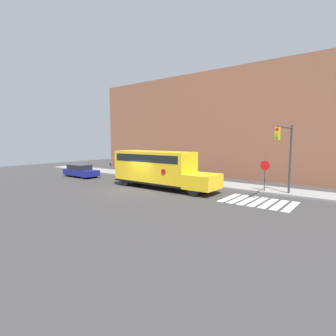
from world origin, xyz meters
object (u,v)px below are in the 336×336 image
at_px(school_bus, 158,167).
at_px(stop_sign, 265,171).
at_px(parked_car, 81,171).
at_px(traffic_light, 286,149).

height_order(school_bus, stop_sign, school_bus).
bearing_deg(school_bus, stop_sign, 23.24).
xyz_separation_m(school_bus, parked_car, (-11.34, -0.15, -1.10)).
bearing_deg(school_bus, traffic_light, 13.51).
height_order(school_bus, traffic_light, traffic_light).
bearing_deg(parked_car, stop_sign, 10.60).
bearing_deg(parked_car, school_bus, 0.75).
height_order(school_bus, parked_car, school_bus).
xyz_separation_m(parked_car, traffic_light, (21.27, 2.53, 2.89)).
relative_size(school_bus, stop_sign, 3.83).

